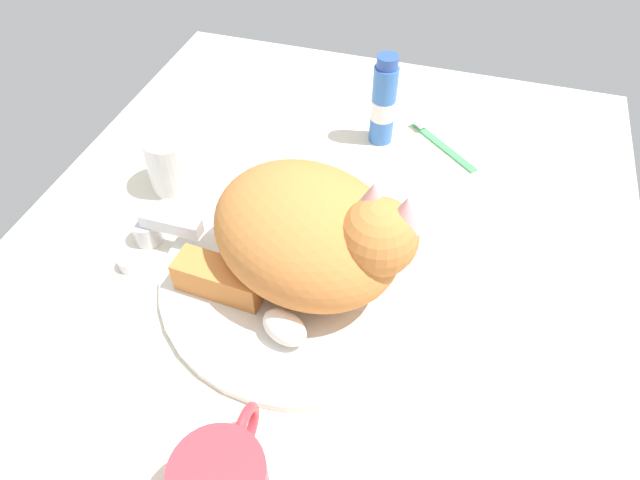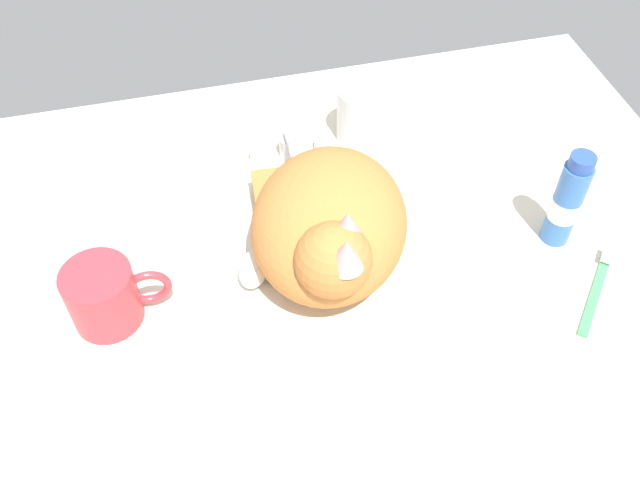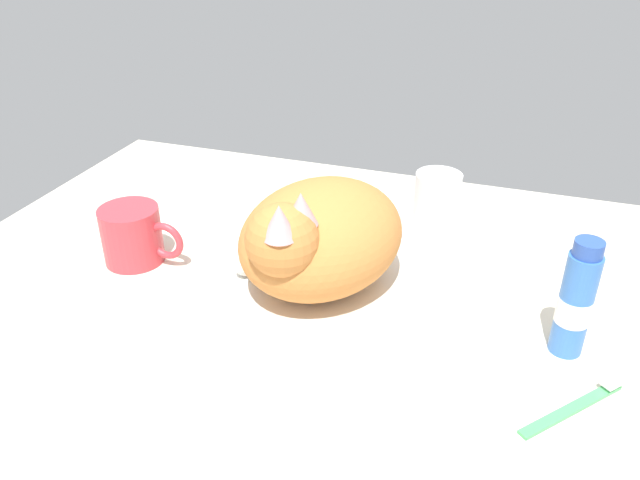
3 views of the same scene
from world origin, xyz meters
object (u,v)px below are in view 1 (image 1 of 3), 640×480
(faucet, at_px, (155,230))
(toothbrush, at_px, (440,142))
(rinse_cup, at_px, (172,163))
(toothpaste_bottle, at_px, (384,103))
(cat, at_px, (312,235))

(faucet, distance_m, toothbrush, 0.46)
(rinse_cup, xyz_separation_m, toothbrush, (0.21, -0.35, -0.04))
(faucet, relative_size, toothbrush, 1.09)
(toothpaste_bottle, bearing_deg, cat, 176.91)
(faucet, distance_m, rinse_cup, 0.12)
(rinse_cup, distance_m, toothbrush, 0.41)
(cat, bearing_deg, faucet, 88.86)
(faucet, height_order, cat, cat)
(faucet, bearing_deg, toothbrush, -45.64)
(faucet, relative_size, cat, 0.44)
(toothbrush, bearing_deg, rinse_cup, 120.62)
(rinse_cup, xyz_separation_m, toothpaste_bottle, (0.20, -0.26, 0.02))
(faucet, relative_size, rinse_cup, 1.46)
(toothbrush, bearing_deg, cat, 161.25)
(faucet, bearing_deg, toothpaste_bottle, -37.34)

